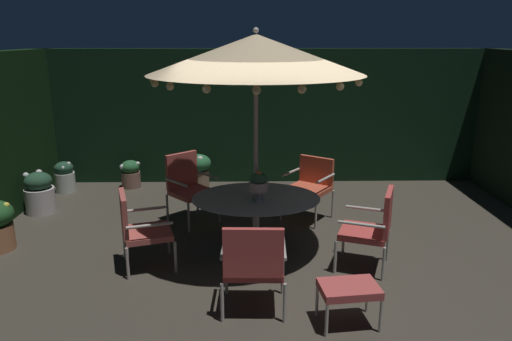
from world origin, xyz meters
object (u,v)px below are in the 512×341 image
Objects in this scene: potted_plant_left_far at (40,193)px; centerpiece_planter at (259,183)px; patio_chair_southeast at (254,262)px; patio_dining_table at (256,206)px; potted_plant_right_near at (65,177)px; patio_chair_north at (311,183)px; potted_plant_right_far at (131,173)px; potted_plant_back_center at (198,170)px; patio_chair_east at (139,226)px; patio_umbrella at (256,55)px; patio_chair_south at (373,225)px; patio_chair_northeast at (188,184)px; ottoman_footrest at (349,290)px.

centerpiece_planter is at bearing -25.61° from potted_plant_left_far.
patio_dining_table is at bearing 88.12° from patio_chair_southeast.
patio_chair_north is at bearing -17.67° from potted_plant_right_near.
potted_plant_right_far is (-3.19, 1.63, -0.30)m from patio_chair_north.
potted_plant_left_far is 1.02× the size of potted_plant_back_center.
centerpiece_planter reaches higher than patio_chair_north.
potted_plant_back_center is 1.18× the size of potted_plant_right_near.
centerpiece_planter is at bearing 10.64° from patio_chair_east.
patio_umbrella is 2.48m from patio_chair_north.
patio_chair_southeast reaches higher than patio_dining_table.
patio_chair_south is 1.49× the size of potted_plant_left_far.
patio_umbrella is 4.31m from potted_plant_right_far.
patio_chair_northeast is at bearing 132.42° from patio_dining_table.
potted_plant_right_near is (-4.86, 3.12, -0.28)m from patio_chair_south.
centerpiece_planter is 1.48m from patio_chair_south.
patio_chair_north is at bearing 54.07° from patio_umbrella.
patio_chair_south is at bearing -1.78° from patio_chair_east.
potted_plant_right_near is (-3.49, 2.76, -0.70)m from centerpiece_planter.
ottoman_footrest is (-0.53, -1.18, -0.20)m from patio_chair_south.
patio_chair_northeast reaches higher than potted_plant_back_center.
potted_plant_back_center is (-2.42, 3.22, -0.20)m from patio_chair_south.
potted_plant_back_center is (-0.97, 4.18, -0.20)m from patio_chair_southeast.
patio_umbrella is 2.73× the size of patio_chair_northeast.
patio_umbrella is at bearing -125.93° from patio_chair_north.
potted_plant_back_center is (2.44, 1.18, 0.04)m from potted_plant_left_far.
potted_plant_back_center is (0.41, 3.13, -0.17)m from patio_chair_east.
patio_chair_southeast is 4.30m from potted_plant_back_center.
patio_chair_northeast is at bearing 132.42° from patio_umbrella.
patio_chair_southeast is 0.97m from ottoman_footrest.
patio_dining_table is at bearing -23.47° from potted_plant_left_far.
patio_chair_northeast is (-1.89, -0.10, 0.03)m from patio_chair_north.
potted_plant_back_center reaches higher than potted_plant_right_far.
patio_umbrella reaches higher than potted_plant_right_near.
patio_chair_south is at bearing 66.04° from ottoman_footrest.
potted_plant_right_far is at bearing 129.17° from patio_umbrella.
potted_plant_left_far is (-2.03, 1.95, -0.21)m from patio_chair_east.
patio_chair_southeast reaches higher than ottoman_footrest.
potted_plant_left_far is 1.20× the size of potted_plant_right_near.
patio_umbrella is 4.28× the size of potted_plant_back_center.
patio_umbrella is 2.48m from patio_chair_south.
patio_umbrella is 4.87m from potted_plant_right_near.
patio_chair_south is (2.84, -0.09, 0.03)m from patio_chair_east.
patio_chair_north is 3.59m from potted_plant_right_far.
ottoman_footrest is at bearing -44.79° from potted_plant_right_near.
patio_chair_southeast is 4.90m from potted_plant_right_far.
patio_chair_east is (-1.43, -0.45, -0.08)m from patio_dining_table.
patio_dining_table is at bearing 159.17° from patio_chair_south.
patio_chair_southeast is 0.98× the size of patio_chair_south.
centerpiece_planter is at bearing -79.57° from patio_umbrella.
patio_chair_north is 0.98× the size of patio_chair_east.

